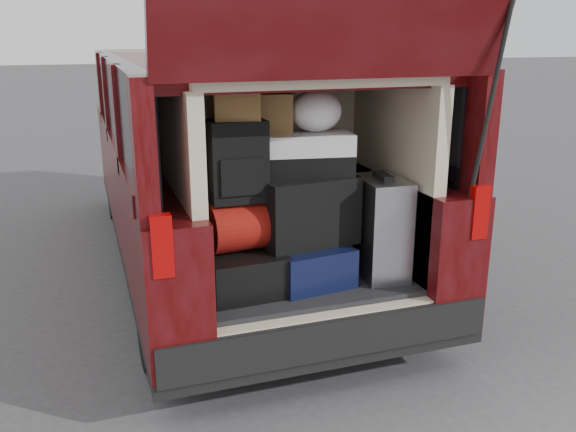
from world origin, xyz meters
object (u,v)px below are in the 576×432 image
at_px(red_duffel, 247,224).
at_px(twotone_duffel, 305,154).
at_px(navy_hardshell, 304,260).
at_px(black_hardshell, 239,266).
at_px(black_soft_case, 306,210).
at_px(backpack, 237,161).
at_px(silver_roller, 381,228).

distance_m(red_duffel, twotone_duffel, 0.52).
bearing_deg(twotone_duffel, navy_hardshell, -99.87).
relative_size(black_hardshell, twotone_duffel, 1.11).
bearing_deg(black_soft_case, backpack, 174.09).
relative_size(black_hardshell, backpack, 1.33).
height_order(black_soft_case, twotone_duffel, twotone_duffel).
height_order(navy_hardshell, twotone_duffel, twotone_duffel).
xyz_separation_m(red_duffel, twotone_duffel, (0.37, 0.06, 0.37)).
bearing_deg(silver_roller, backpack, 179.94).
height_order(silver_roller, red_duffel, silver_roller).
bearing_deg(twotone_duffel, red_duffel, -161.92).
bearing_deg(red_duffel, navy_hardshell, -4.46).
bearing_deg(red_duffel, twotone_duffel, 2.87).
bearing_deg(silver_roller, navy_hardshell, 174.05).
distance_m(red_duffel, backpack, 0.37).
xyz_separation_m(navy_hardshell, twotone_duffel, (0.02, 0.05, 0.63)).
height_order(red_duffel, black_soft_case, black_soft_case).
xyz_separation_m(navy_hardshell, red_duffel, (-0.35, -0.01, 0.26)).
distance_m(navy_hardshell, twotone_duffel, 0.63).
bearing_deg(silver_roller, black_soft_case, 173.98).
relative_size(red_duffel, backpack, 0.98).
xyz_separation_m(navy_hardshell, silver_roller, (0.45, -0.09, 0.18)).
distance_m(black_hardshell, black_soft_case, 0.51).
bearing_deg(red_duffel, silver_roller, -11.60).
xyz_separation_m(silver_roller, black_soft_case, (-0.44, 0.09, 0.13)).
bearing_deg(black_hardshell, red_duffel, -43.90).
bearing_deg(red_duffel, backpack, 177.40).
relative_size(black_soft_case, twotone_duffel, 1.03).
height_order(black_hardshell, black_soft_case, black_soft_case).
bearing_deg(silver_roller, red_duffel, 179.45).
bearing_deg(backpack, black_hardshell, 81.49).
distance_m(silver_roller, red_duffel, 0.81).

